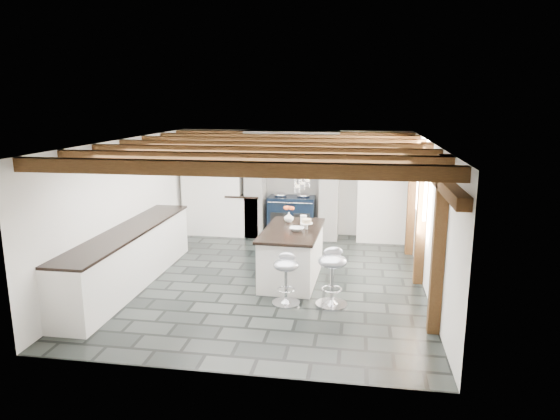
% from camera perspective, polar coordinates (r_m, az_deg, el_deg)
% --- Properties ---
extents(ground, '(6.00, 6.00, 0.00)m').
position_cam_1_polar(ground, '(8.45, -1.10, -7.86)').
color(ground, black).
rests_on(ground, ground).
extents(room_shell, '(6.00, 6.03, 6.00)m').
position_cam_1_polar(room_shell, '(9.62, -3.23, 1.24)').
color(room_shell, white).
rests_on(room_shell, ground).
extents(range_cooker, '(1.00, 0.63, 0.99)m').
position_cam_1_polar(range_cooker, '(10.85, 1.36, -0.68)').
color(range_cooker, black).
rests_on(range_cooker, ground).
extents(kitchen_island, '(0.97, 1.77, 1.15)m').
position_cam_1_polar(kitchen_island, '(8.32, 1.39, -4.98)').
color(kitchen_island, white).
rests_on(kitchen_island, ground).
extents(bar_stool_near, '(0.54, 0.54, 0.86)m').
position_cam_1_polar(bar_stool_near, '(7.28, 5.96, -6.87)').
color(bar_stool_near, silver).
rests_on(bar_stool_near, ground).
extents(bar_stool_far, '(0.42, 0.42, 0.77)m').
position_cam_1_polar(bar_stool_far, '(7.31, 0.71, -7.21)').
color(bar_stool_far, silver).
rests_on(bar_stool_far, ground).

